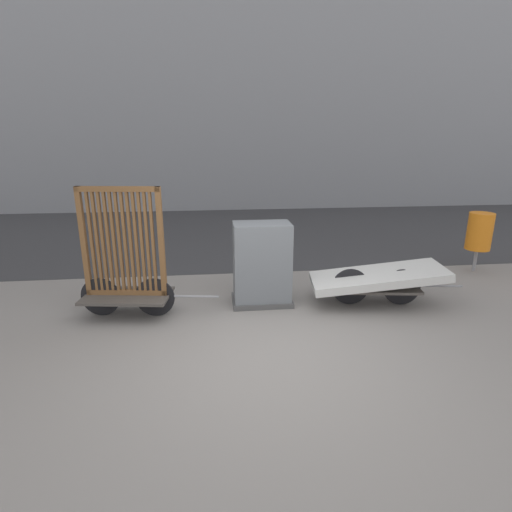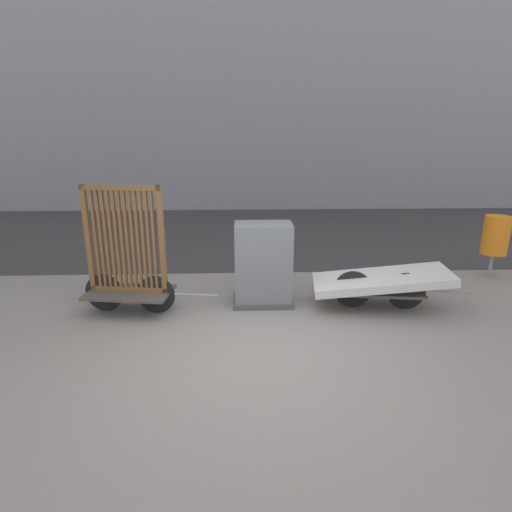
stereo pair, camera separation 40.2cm
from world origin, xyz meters
name	(u,v)px [view 1 (the left image)]	position (x,y,z in m)	size (l,w,h in m)	color
ground_plane	(268,355)	(0.00, 0.00, 0.00)	(60.00, 60.00, 0.00)	gray
road_strip	(235,232)	(0.00, 6.59, 0.00)	(56.00, 7.11, 0.01)	#38383A
building_facade	(223,34)	(0.00, 12.14, 6.16)	(48.00, 4.00, 12.32)	gray
bike_cart_with_bedframe	(125,270)	(-1.84, 1.32, 0.69)	(1.96, 0.84, 1.85)	#4C4742
bike_cart_with_mattress	(377,279)	(1.85, 1.32, 0.41)	(2.32, 1.10, 0.63)	#4C4742
utility_cabinet	(262,267)	(0.12, 1.56, 0.59)	(0.91, 0.58, 1.26)	#4C4C4C
trash_bin	(480,232)	(4.40, 2.68, 0.77)	(0.44, 0.44, 1.13)	gray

